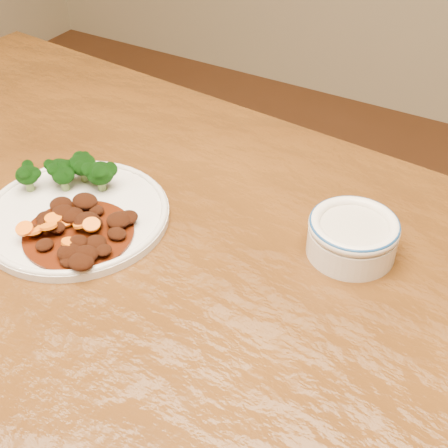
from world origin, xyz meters
The scene contains 5 objects.
dining_table centered at (0.00, 0.00, 0.67)m, with size 1.58×1.04×0.75m.
dinner_plate centered at (-0.17, 0.09, 0.76)m, with size 0.24×0.24×0.02m.
broccoli_florets centered at (-0.22, 0.13, 0.78)m, with size 0.12×0.09×0.04m.
mince_stew centered at (-0.14, 0.06, 0.77)m, with size 0.14×0.14×0.02m.
dip_bowl centered at (0.15, 0.21, 0.78)m, with size 0.11×0.11×0.05m.
Camera 1 is at (0.31, -0.36, 1.25)m, focal length 50.00 mm.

